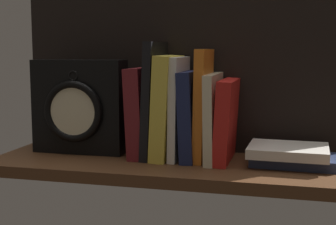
# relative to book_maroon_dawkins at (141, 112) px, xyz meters

# --- Properties ---
(ground_plane) EXTENTS (0.81, 0.27, 0.03)m
(ground_plane) POSITION_rel_book_maroon_dawkins_xyz_m (0.09, -0.04, -0.11)
(ground_plane) COLOR #4C2D19
(back_panel) EXTENTS (0.81, 0.01, 0.41)m
(back_panel) POSITION_rel_book_maroon_dawkins_xyz_m (0.09, 0.09, 0.10)
(back_panel) COLOR black
(back_panel) RESTS_ON ground_plane
(book_maroon_dawkins) EXTENTS (0.04, 0.14, 0.20)m
(book_maroon_dawkins) POSITION_rel_book_maroon_dawkins_xyz_m (0.00, 0.00, 0.00)
(book_maroon_dawkins) COLOR maroon
(book_maroon_dawkins) RESTS_ON ground_plane
(book_black_skeptic) EXTENTS (0.03, 0.14, 0.26)m
(book_black_skeptic) POSITION_rel_book_maroon_dawkins_xyz_m (0.03, 0.00, 0.03)
(book_black_skeptic) COLOR black
(book_black_skeptic) RESTS_ON ground_plane
(book_yellow_seinlanguage) EXTENTS (0.05, 0.15, 0.23)m
(book_yellow_seinlanguage) POSITION_rel_book_maroon_dawkins_xyz_m (0.06, 0.00, 0.01)
(book_yellow_seinlanguage) COLOR gold
(book_yellow_seinlanguage) RESTS_ON ground_plane
(book_white_catcher) EXTENTS (0.02, 0.14, 0.22)m
(book_white_catcher) POSITION_rel_book_maroon_dawkins_xyz_m (0.09, 0.00, 0.01)
(book_white_catcher) COLOR silver
(book_white_catcher) RESTS_ON ground_plane
(book_navy_bierce) EXTENTS (0.04, 0.15, 0.19)m
(book_navy_bierce) POSITION_rel_book_maroon_dawkins_xyz_m (0.11, 0.00, -0.00)
(book_navy_bierce) COLOR #192147
(book_navy_bierce) RESTS_ON ground_plane
(book_orange_pandolfini) EXTENTS (0.02, 0.13, 0.24)m
(book_orange_pandolfini) POSITION_rel_book_maroon_dawkins_xyz_m (0.14, 0.00, 0.02)
(book_orange_pandolfini) COLOR orange
(book_orange_pandolfini) RESTS_ON ground_plane
(book_cream_twain) EXTENTS (0.02, 0.17, 0.19)m
(book_cream_twain) POSITION_rel_book_maroon_dawkins_xyz_m (0.17, 0.00, -0.01)
(book_cream_twain) COLOR beige
(book_cream_twain) RESTS_ON ground_plane
(book_red_requiem) EXTENTS (0.04, 0.17, 0.18)m
(book_red_requiem) POSITION_rel_book_maroon_dawkins_xyz_m (0.19, 0.00, -0.01)
(book_red_requiem) COLOR red
(book_red_requiem) RESTS_ON ground_plane
(framed_clock) EXTENTS (0.22, 0.08, 0.22)m
(framed_clock) POSITION_rel_book_maroon_dawkins_xyz_m (-0.15, -0.00, 0.01)
(framed_clock) COLOR black
(framed_clock) RESTS_ON ground_plane
(book_stack_side) EXTENTS (0.18, 0.14, 0.04)m
(book_stack_side) POSITION_rel_book_maroon_dawkins_xyz_m (0.33, -0.01, -0.08)
(book_stack_side) COLOR #232D4C
(book_stack_side) RESTS_ON ground_plane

